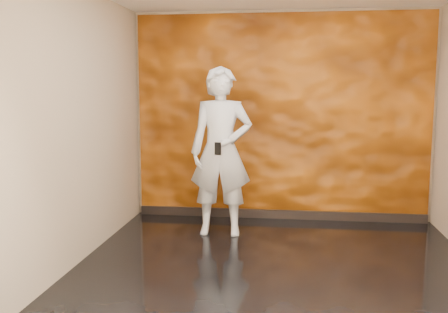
% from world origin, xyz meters
% --- Properties ---
extents(room, '(4.02, 4.02, 2.81)m').
position_xyz_m(room, '(0.00, 0.00, 1.40)').
color(room, black).
rests_on(room, ground).
extents(feature_wall, '(3.90, 0.06, 2.75)m').
position_xyz_m(feature_wall, '(0.00, 1.96, 1.38)').
color(feature_wall, '#CA640E').
rests_on(feature_wall, ground).
extents(baseboard, '(3.90, 0.04, 0.12)m').
position_xyz_m(baseboard, '(0.00, 1.92, 0.06)').
color(baseboard, black).
rests_on(baseboard, ground).
extents(man, '(0.76, 0.52, 2.03)m').
position_xyz_m(man, '(-0.70, 1.12, 1.02)').
color(man, '#A7ADB7').
rests_on(man, ground).
extents(phone, '(0.08, 0.04, 0.15)m').
position_xyz_m(phone, '(-0.70, 0.84, 1.08)').
color(phone, black).
rests_on(phone, man).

